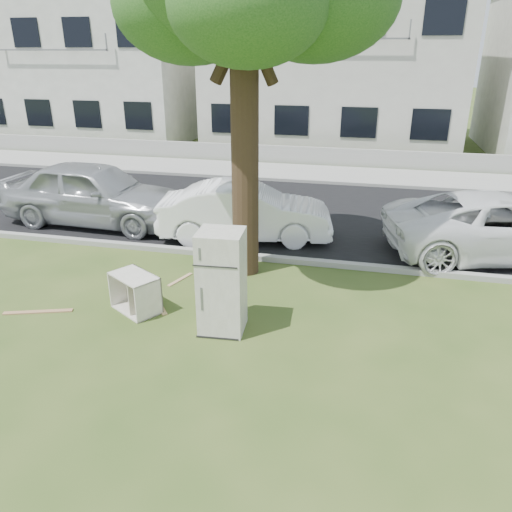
% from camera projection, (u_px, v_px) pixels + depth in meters
% --- Properties ---
extents(ground, '(120.00, 120.00, 0.00)m').
position_uv_depth(ground, '(243.00, 314.00, 8.88)').
color(ground, '#354D1B').
extents(road, '(120.00, 7.00, 0.01)m').
position_uv_depth(road, '(295.00, 213.00, 14.27)').
color(road, black).
rests_on(road, ground).
extents(kerb_near, '(120.00, 0.18, 0.12)m').
position_uv_depth(kerb_near, '(270.00, 261.00, 11.08)').
color(kerb_near, gray).
rests_on(kerb_near, ground).
extents(kerb_far, '(120.00, 0.18, 0.12)m').
position_uv_depth(kerb_far, '(311.00, 183.00, 17.47)').
color(kerb_far, gray).
rests_on(kerb_far, ground).
extents(sidewalk, '(120.00, 2.80, 0.01)m').
position_uv_depth(sidewalk, '(316.00, 174.00, 18.77)').
color(sidewalk, gray).
rests_on(sidewalk, ground).
extents(low_wall, '(120.00, 0.15, 0.70)m').
position_uv_depth(low_wall, '(321.00, 156.00, 20.07)').
color(low_wall, gray).
rests_on(low_wall, ground).
extents(townhouse_left, '(10.20, 8.16, 7.04)m').
position_uv_depth(townhouse_left, '(102.00, 66.00, 25.75)').
color(townhouse_left, silver).
rests_on(townhouse_left, ground).
extents(townhouse_center, '(11.22, 8.16, 7.44)m').
position_uv_depth(townhouse_center, '(336.00, 63.00, 23.18)').
color(townhouse_center, beige).
rests_on(townhouse_center, ground).
extents(fridge, '(0.76, 0.71, 1.74)m').
position_uv_depth(fridge, '(222.00, 282.00, 8.07)').
color(fridge, white).
rests_on(fridge, ground).
extents(cabinet, '(1.04, 0.93, 0.69)m').
position_uv_depth(cabinet, '(135.00, 293.00, 8.88)').
color(cabinet, silver).
rests_on(cabinet, ground).
extents(plank_a, '(1.17, 0.48, 0.02)m').
position_uv_depth(plank_a, '(38.00, 312.00, 8.91)').
color(plank_a, '#A4774F').
rests_on(plank_a, ground).
extents(plank_b, '(0.61, 0.77, 0.02)m').
position_uv_depth(plank_b, '(159.00, 304.00, 9.19)').
color(plank_b, tan).
rests_on(plank_b, ground).
extents(plank_c, '(0.30, 0.69, 0.02)m').
position_uv_depth(plank_c, '(180.00, 279.00, 10.16)').
color(plank_c, tan).
rests_on(plank_c, ground).
extents(car_center, '(4.37, 2.15, 1.38)m').
position_uv_depth(car_center, '(245.00, 212.00, 12.12)').
color(car_center, white).
rests_on(car_center, ground).
extents(car_right, '(5.52, 3.52, 1.42)m').
position_uv_depth(car_right, '(502.00, 226.00, 11.11)').
color(car_right, white).
rests_on(car_right, ground).
extents(car_left, '(4.97, 2.18, 1.67)m').
position_uv_depth(car_left, '(94.00, 193.00, 13.16)').
color(car_left, '#989B9F').
rests_on(car_left, ground).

